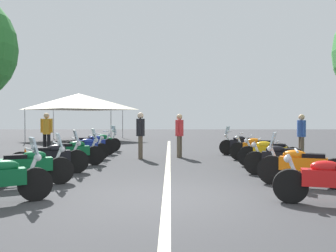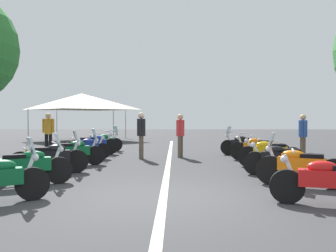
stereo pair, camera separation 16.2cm
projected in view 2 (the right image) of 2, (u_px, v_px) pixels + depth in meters
ground_plane at (163, 198)px, 6.89m from camera, size 80.00×80.00×0.00m
lane_centre_stripe at (168, 164)px, 12.01m from camera, size 22.81×0.16×0.01m
motorcycle_left_row_1 at (26, 166)px, 8.07m from camera, size 1.11×1.97×1.21m
motorcycle_left_row_2 at (50, 157)px, 9.75m from camera, size 1.00×2.02×1.22m
motorcycle_left_row_3 at (73, 152)px, 11.37m from camera, size 1.04×2.02×1.21m
motorcycle_left_row_4 at (84, 148)px, 12.84m from camera, size 1.22×1.76×0.99m
motorcycle_left_row_5 at (93, 144)px, 14.54m from camera, size 1.24×1.95×1.01m
motorcycle_left_row_6 at (101, 142)px, 16.05m from camera, size 1.31×1.85×1.20m
motorcycle_right_row_0 at (332, 181)px, 6.22m from camera, size 0.90×2.13×0.99m
motorcycle_right_row_1 at (300, 166)px, 7.97m from camera, size 1.01×1.91×1.23m
motorcycle_right_row_2 at (281, 159)px, 9.42m from camera, size 0.93×1.98×1.00m
motorcycle_right_row_3 at (270, 153)px, 11.04m from camera, size 0.86×1.98×1.01m
motorcycle_right_row_4 at (259, 148)px, 12.64m from camera, size 1.02×2.03×1.01m
motorcycle_right_row_5 at (244, 144)px, 14.44m from camera, size 1.08×1.89×1.21m
traffic_cone_0 at (26, 156)px, 11.58m from camera, size 0.36×0.36×0.61m
bystander_0 at (48, 130)px, 14.81m from camera, size 0.32×0.53×1.76m
bystander_1 at (303, 133)px, 13.37m from camera, size 0.53×0.32×1.69m
bystander_2 at (180, 132)px, 13.84m from camera, size 0.50×0.32×1.71m
bystander_4 at (141, 132)px, 13.35m from camera, size 0.53×0.32×1.76m
event_tent at (82, 102)px, 24.06m from camera, size 5.81×5.81×3.20m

